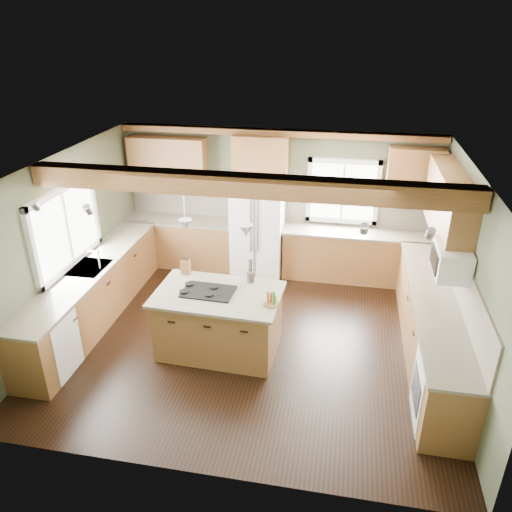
# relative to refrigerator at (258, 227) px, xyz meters

# --- Properties ---
(floor) EXTENTS (5.60, 5.60, 0.00)m
(floor) POSITION_rel_refrigerator_xyz_m (0.30, -2.12, -0.90)
(floor) COLOR black
(floor) RESTS_ON ground
(ceiling) EXTENTS (5.60, 5.60, 0.00)m
(ceiling) POSITION_rel_refrigerator_xyz_m (0.30, -2.12, 1.70)
(ceiling) COLOR silver
(ceiling) RESTS_ON wall_back
(wall_back) EXTENTS (5.60, 0.00, 5.60)m
(wall_back) POSITION_rel_refrigerator_xyz_m (0.30, 0.38, 0.40)
(wall_back) COLOR #414833
(wall_back) RESTS_ON ground
(wall_left) EXTENTS (0.00, 5.00, 5.00)m
(wall_left) POSITION_rel_refrigerator_xyz_m (-2.50, -2.12, 0.40)
(wall_left) COLOR #414833
(wall_left) RESTS_ON ground
(wall_right) EXTENTS (0.00, 5.00, 5.00)m
(wall_right) POSITION_rel_refrigerator_xyz_m (3.10, -2.12, 0.40)
(wall_right) COLOR #414833
(wall_right) RESTS_ON ground
(ceiling_beam) EXTENTS (5.55, 0.26, 0.26)m
(ceiling_beam) POSITION_rel_refrigerator_xyz_m (0.30, -2.47, 1.57)
(ceiling_beam) COLOR #4E2E16
(ceiling_beam) RESTS_ON ceiling
(soffit_trim) EXTENTS (5.55, 0.20, 0.10)m
(soffit_trim) POSITION_rel_refrigerator_xyz_m (0.30, 0.28, 1.64)
(soffit_trim) COLOR #4E2E16
(soffit_trim) RESTS_ON ceiling
(backsplash_back) EXTENTS (5.58, 0.03, 0.58)m
(backsplash_back) POSITION_rel_refrigerator_xyz_m (0.30, 0.36, 0.31)
(backsplash_back) COLOR brown
(backsplash_back) RESTS_ON wall_back
(backsplash_right) EXTENTS (0.03, 3.70, 0.58)m
(backsplash_right) POSITION_rel_refrigerator_xyz_m (3.08, -2.07, 0.31)
(backsplash_right) COLOR brown
(backsplash_right) RESTS_ON wall_right
(base_cab_back_left) EXTENTS (2.02, 0.60, 0.88)m
(base_cab_back_left) POSITION_rel_refrigerator_xyz_m (-1.49, 0.08, -0.46)
(base_cab_back_left) COLOR brown
(base_cab_back_left) RESTS_ON floor
(counter_back_left) EXTENTS (2.06, 0.64, 0.04)m
(counter_back_left) POSITION_rel_refrigerator_xyz_m (-1.49, 0.08, 0.00)
(counter_back_left) COLOR #504A3A
(counter_back_left) RESTS_ON base_cab_back_left
(base_cab_back_right) EXTENTS (2.62, 0.60, 0.88)m
(base_cab_back_right) POSITION_rel_refrigerator_xyz_m (1.79, 0.08, -0.46)
(base_cab_back_right) COLOR brown
(base_cab_back_right) RESTS_ON floor
(counter_back_right) EXTENTS (2.66, 0.64, 0.04)m
(counter_back_right) POSITION_rel_refrigerator_xyz_m (1.79, 0.08, 0.00)
(counter_back_right) COLOR #504A3A
(counter_back_right) RESTS_ON base_cab_back_right
(base_cab_left) EXTENTS (0.60, 3.70, 0.88)m
(base_cab_left) POSITION_rel_refrigerator_xyz_m (-2.20, -2.07, -0.46)
(base_cab_left) COLOR brown
(base_cab_left) RESTS_ON floor
(counter_left) EXTENTS (0.64, 3.74, 0.04)m
(counter_left) POSITION_rel_refrigerator_xyz_m (-2.20, -2.07, 0.00)
(counter_left) COLOR #504A3A
(counter_left) RESTS_ON base_cab_left
(base_cab_right) EXTENTS (0.60, 3.70, 0.88)m
(base_cab_right) POSITION_rel_refrigerator_xyz_m (2.80, -2.07, -0.46)
(base_cab_right) COLOR brown
(base_cab_right) RESTS_ON floor
(counter_right) EXTENTS (0.64, 3.74, 0.04)m
(counter_right) POSITION_rel_refrigerator_xyz_m (2.80, -2.07, 0.00)
(counter_right) COLOR #504A3A
(counter_right) RESTS_ON base_cab_right
(upper_cab_back_left) EXTENTS (1.40, 0.35, 0.90)m
(upper_cab_back_left) POSITION_rel_refrigerator_xyz_m (-1.69, 0.21, 1.05)
(upper_cab_back_left) COLOR brown
(upper_cab_back_left) RESTS_ON wall_back
(upper_cab_over_fridge) EXTENTS (0.96, 0.35, 0.70)m
(upper_cab_over_fridge) POSITION_rel_refrigerator_xyz_m (-0.00, 0.21, 1.25)
(upper_cab_over_fridge) COLOR brown
(upper_cab_over_fridge) RESTS_ON wall_back
(upper_cab_right) EXTENTS (0.35, 2.20, 0.90)m
(upper_cab_right) POSITION_rel_refrigerator_xyz_m (2.92, -1.22, 1.05)
(upper_cab_right) COLOR brown
(upper_cab_right) RESTS_ON wall_right
(upper_cab_back_corner) EXTENTS (0.90, 0.35, 0.90)m
(upper_cab_back_corner) POSITION_rel_refrigerator_xyz_m (2.60, 0.21, 1.05)
(upper_cab_back_corner) COLOR brown
(upper_cab_back_corner) RESTS_ON wall_back
(window_left) EXTENTS (0.04, 1.60, 1.05)m
(window_left) POSITION_rel_refrigerator_xyz_m (-2.48, -2.07, 0.65)
(window_left) COLOR white
(window_left) RESTS_ON wall_left
(window_back) EXTENTS (1.10, 0.04, 1.00)m
(window_back) POSITION_rel_refrigerator_xyz_m (1.45, 0.36, 0.65)
(window_back) COLOR white
(window_back) RESTS_ON wall_back
(sink) EXTENTS (0.50, 0.65, 0.03)m
(sink) POSITION_rel_refrigerator_xyz_m (-2.20, -2.07, 0.01)
(sink) COLOR #262628
(sink) RESTS_ON counter_left
(faucet) EXTENTS (0.02, 0.02, 0.28)m
(faucet) POSITION_rel_refrigerator_xyz_m (-2.02, -2.07, 0.15)
(faucet) COLOR #B2B2B7
(faucet) RESTS_ON sink
(dishwasher) EXTENTS (0.60, 0.60, 0.84)m
(dishwasher) POSITION_rel_refrigerator_xyz_m (-2.19, -3.37, -0.47)
(dishwasher) COLOR white
(dishwasher) RESTS_ON floor
(oven) EXTENTS (0.60, 0.72, 0.84)m
(oven) POSITION_rel_refrigerator_xyz_m (2.79, -3.37, -0.47)
(oven) COLOR white
(oven) RESTS_ON floor
(microwave) EXTENTS (0.40, 0.70, 0.38)m
(microwave) POSITION_rel_refrigerator_xyz_m (2.88, -2.17, 0.65)
(microwave) COLOR white
(microwave) RESTS_ON wall_right
(pendant_left) EXTENTS (0.18, 0.18, 0.16)m
(pendant_left) POSITION_rel_refrigerator_xyz_m (-0.50, -2.45, 0.98)
(pendant_left) COLOR #B2B2B7
(pendant_left) RESTS_ON ceiling
(pendant_right) EXTENTS (0.18, 0.18, 0.16)m
(pendant_right) POSITION_rel_refrigerator_xyz_m (0.30, -2.48, 0.98)
(pendant_right) COLOR #B2B2B7
(pendant_right) RESTS_ON ceiling
(refrigerator) EXTENTS (0.90, 0.74, 1.80)m
(refrigerator) POSITION_rel_refrigerator_xyz_m (0.00, 0.00, 0.00)
(refrigerator) COLOR white
(refrigerator) RESTS_ON floor
(island) EXTENTS (1.65, 1.05, 0.88)m
(island) POSITION_rel_refrigerator_xyz_m (-0.10, -2.47, -0.46)
(island) COLOR brown
(island) RESTS_ON floor
(island_top) EXTENTS (1.76, 1.16, 0.04)m
(island_top) POSITION_rel_refrigerator_xyz_m (-0.10, -2.47, 0.00)
(island_top) COLOR #504A3A
(island_top) RESTS_ON island
(cooktop) EXTENTS (0.72, 0.49, 0.02)m
(cooktop) POSITION_rel_refrigerator_xyz_m (-0.23, -2.46, 0.03)
(cooktop) COLOR black
(cooktop) RESTS_ON island_top
(knife_block) EXTENTS (0.13, 0.11, 0.21)m
(knife_block) POSITION_rel_refrigerator_xyz_m (-0.70, -2.00, 0.13)
(knife_block) COLOR brown
(knife_block) RESTS_ON island_top
(utensil_crock) EXTENTS (0.12, 0.12, 0.16)m
(utensil_crock) POSITION_rel_refrigerator_xyz_m (0.27, -2.05, 0.10)
(utensil_crock) COLOR #3E3731
(utensil_crock) RESTS_ON island_top
(bottle_tray) EXTENTS (0.27, 0.27, 0.20)m
(bottle_tray) POSITION_rel_refrigerator_xyz_m (0.65, -2.62, 0.12)
(bottle_tray) COLOR brown
(bottle_tray) RESTS_ON island_top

